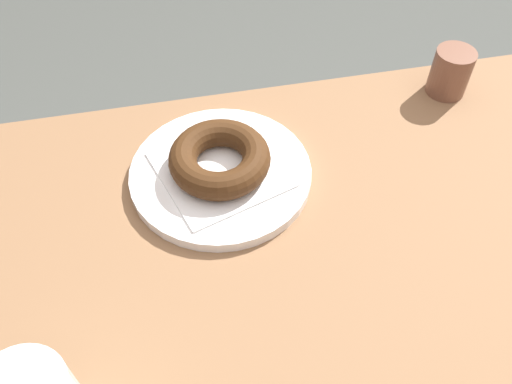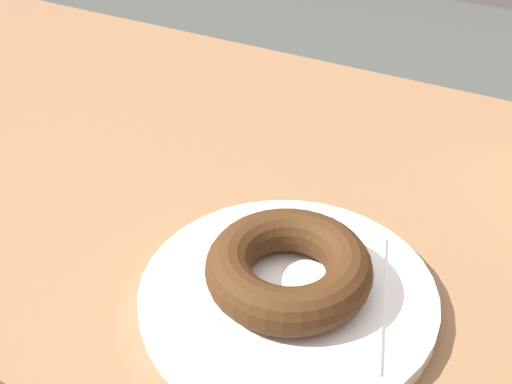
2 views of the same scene
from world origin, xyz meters
name	(u,v)px [view 1 (image 1 of 2)]	position (x,y,z in m)	size (l,w,h in m)	color
table	(428,280)	(0.00, 0.00, 0.65)	(1.11, 0.60, 0.77)	brown
plate_chocolate_ring	(221,174)	(0.26, -0.14, 0.78)	(0.23, 0.23, 0.01)	white
napkin_chocolate_ring	(220,169)	(0.26, -0.14, 0.79)	(0.15, 0.15, 0.00)	white
donut_chocolate_ring	(220,158)	(0.26, -0.14, 0.81)	(0.13, 0.13, 0.04)	#3F2410
sugar_jar	(450,72)	(-0.10, -0.24, 0.81)	(0.06, 0.06, 0.07)	brown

